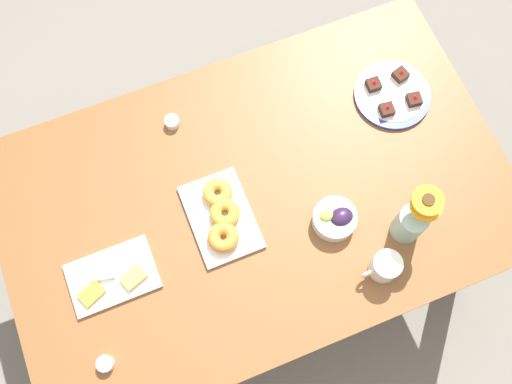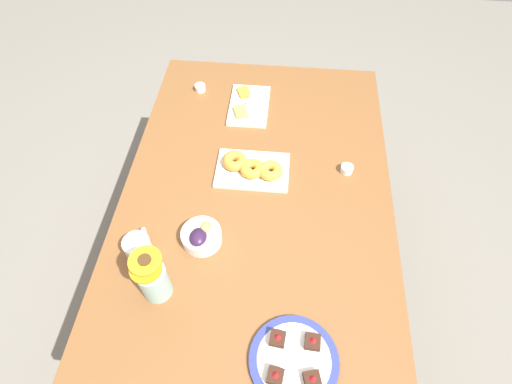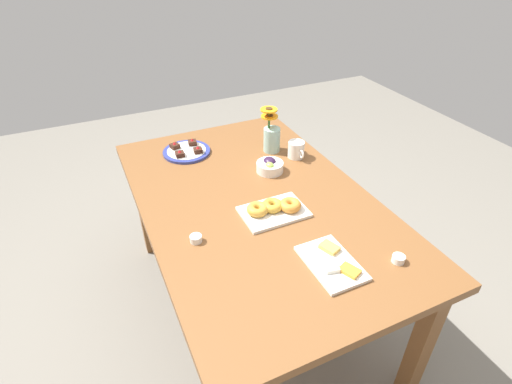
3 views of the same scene
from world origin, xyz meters
name	(u,v)px [view 1 (image 1 of 3)]	position (x,y,z in m)	size (l,w,h in m)	color
ground_plane	(256,250)	(0.00, 0.00, 0.00)	(6.00, 6.00, 0.00)	slate
dining_table	(256,204)	(0.00, 0.00, 0.65)	(1.60, 1.00, 0.74)	brown
coffee_mug	(385,266)	(-0.26, 0.36, 0.79)	(0.12, 0.09, 0.09)	white
grape_bowl	(335,219)	(-0.19, 0.17, 0.77)	(0.14, 0.14, 0.07)	white
cheese_platter	(112,277)	(0.49, 0.08, 0.75)	(0.26, 0.17, 0.03)	white
croissant_platter	(221,216)	(0.13, 0.03, 0.76)	(0.19, 0.28, 0.05)	white
jam_cup_honey	(172,122)	(0.16, -0.34, 0.76)	(0.05, 0.05, 0.03)	white
jam_cup_berry	(105,364)	(0.59, 0.31, 0.76)	(0.05, 0.05, 0.03)	white
dessert_plate	(392,95)	(-0.56, -0.16, 0.75)	(0.26, 0.26, 0.05)	navy
flower_vase	(411,222)	(-0.39, 0.27, 0.82)	(0.11, 0.10, 0.25)	#99C1B7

